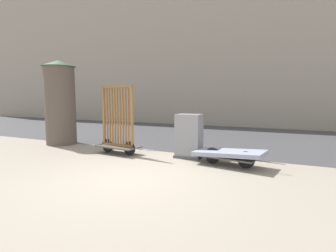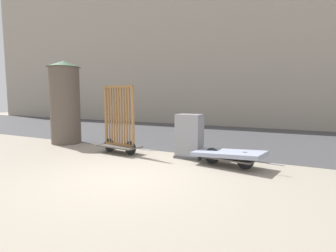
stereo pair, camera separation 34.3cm
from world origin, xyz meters
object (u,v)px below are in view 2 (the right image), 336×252
Objects in this scene: bike_cart_with_bedframe at (119,130)px; utility_cabinet at (189,137)px; advertising_column at (65,102)px; bike_cart_with_mattress at (228,154)px.

bike_cart_with_bedframe is 2.36m from utility_cabinet.
advertising_column reaches higher than bike_cart_with_bedframe.
bike_cart_with_mattress is at bearing 6.19° from bike_cart_with_bedframe.
advertising_column is (-6.82, 0.60, 1.35)m from bike_cart_with_mattress.
utility_cabinet is at bearing -1.17° from advertising_column.
bike_cart_with_mattress is 1.45m from utility_cabinet.
utility_cabinet is (2.31, 0.48, -0.14)m from bike_cart_with_bedframe.
utility_cabinet is at bearing 18.03° from bike_cart_with_bedframe.
bike_cart_with_bedframe is 0.68× the size of advertising_column.
advertising_column is at bearing -175.29° from bike_cart_with_mattress.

